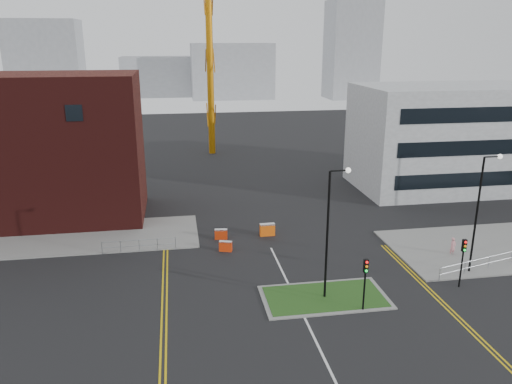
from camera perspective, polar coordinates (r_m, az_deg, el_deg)
ground at (r=28.38m, az=8.68°, el=-19.94°), size 200.00×200.00×0.00m
pavement_left at (r=48.24m, az=-23.64°, el=-5.01°), size 28.00×8.00×0.12m
island_kerb at (r=35.30m, az=7.83°, el=-11.83°), size 8.60×4.60×0.08m
grass_island at (r=35.29m, az=7.83°, el=-11.80°), size 8.00×4.00×0.12m
brick_building at (r=52.76m, az=-26.13°, el=4.21°), size 24.20×10.07×14.24m
office_block at (r=64.05m, az=22.63°, el=5.85°), size 25.00×12.20×12.00m
streetlamp_island at (r=33.12m, az=8.56°, el=-3.61°), size 1.46×0.36×9.18m
streetlamp_right_near at (r=39.98m, az=24.29°, el=-1.35°), size 1.46×0.36×9.18m
traffic_light_island at (r=33.08m, az=12.39°, el=-9.23°), size 0.28×0.33×3.65m
traffic_light_right at (r=38.17m, az=22.60°, el=-6.55°), size 0.28×0.33×3.65m
railing_left at (r=42.79m, az=-13.23°, el=-5.75°), size 6.05×0.05×1.10m
centre_line at (r=29.92m, az=7.46°, el=-17.70°), size 0.15×30.00×0.01m
yellow_left_a at (r=35.76m, az=-10.65°, el=-11.64°), size 0.12×24.00×0.01m
yellow_left_b at (r=35.75m, az=-10.16°, el=-11.62°), size 0.12×24.00×0.01m
yellow_right_a at (r=36.52m, az=20.35°, el=-11.84°), size 0.12×20.00×0.01m
yellow_right_b at (r=36.66m, az=20.77°, el=-11.77°), size 0.12×20.00×0.01m
skyline_a at (r=145.23m, az=-22.84°, el=13.38°), size 18.00×12.00×22.00m
skyline_b at (r=152.73m, az=-2.75°, el=13.63°), size 24.00×12.00×16.00m
skyline_c at (r=155.63m, az=10.85°, el=15.64°), size 14.00×12.00×28.00m
skyline_d at (r=161.82m, az=-9.68°, el=12.90°), size 30.00×12.00×12.00m
pedestrian at (r=44.01m, az=21.58°, el=-5.83°), size 0.65×0.52×1.57m
barrier_left at (r=41.96m, az=-3.50°, el=-6.16°), size 1.12×0.66×0.90m
barrier_mid at (r=44.43m, az=-4.02°, el=-4.78°), size 1.15×0.50×0.94m
barrier_right at (r=45.08m, az=1.30°, el=-4.26°), size 1.36×0.47×1.14m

